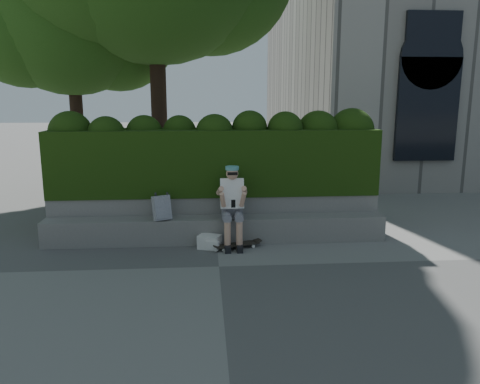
{
  "coord_description": "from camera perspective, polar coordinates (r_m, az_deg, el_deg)",
  "views": [
    {
      "loc": [
        -0.2,
        -6.75,
        2.56
      ],
      "look_at": [
        0.4,
        1.0,
        0.95
      ],
      "focal_mm": 35.0,
      "sensor_mm": 36.0,
      "label": 1
    }
  ],
  "objects": [
    {
      "name": "hedge",
      "position": [
        8.79,
        -3.08,
        3.76
      ],
      "size": [
        6.0,
        1.0,
        1.2
      ],
      "primitive_type": "cube",
      "color": "black",
      "rests_on": "planter_wall"
    },
    {
      "name": "person",
      "position": [
        8.04,
        -0.95,
        -1.3
      ],
      "size": [
        0.4,
        0.76,
        1.38
      ],
      "color": "slate",
      "rests_on": "ground"
    },
    {
      "name": "tree_right",
      "position": [
        13.28,
        -20.09,
        20.43
      ],
      "size": [
        4.38,
        4.38,
        6.93
      ],
      "rotation": [
        0.0,
        0.0,
        -0.35
      ],
      "color": "black",
      "rests_on": "ground"
    },
    {
      "name": "bench_ledge",
      "position": [
        8.34,
        -2.88,
        -4.58
      ],
      "size": [
        6.0,
        0.45,
        0.45
      ],
      "primitive_type": "cube",
      "color": "gray",
      "rests_on": "ground"
    },
    {
      "name": "ground",
      "position": [
        7.22,
        -2.59,
        -9.07
      ],
      "size": [
        80.0,
        80.0,
        0.0
      ],
      "primitive_type": "plane",
      "color": "slate",
      "rests_on": "ground"
    },
    {
      "name": "backpack_ground",
      "position": [
        8.02,
        -3.73,
        -6.07
      ],
      "size": [
        0.43,
        0.38,
        0.23
      ],
      "primitive_type": "cube",
      "rotation": [
        0.0,
        0.0,
        -0.4
      ],
      "color": "silver",
      "rests_on": "ground"
    },
    {
      "name": "backpack_plaid",
      "position": [
        8.16,
        -9.52,
        -1.92
      ],
      "size": [
        0.33,
        0.27,
        0.42
      ],
      "primitive_type": "cube",
      "rotation": [
        0.0,
        0.0,
        0.46
      ],
      "color": "#B4B4B9",
      "rests_on": "bench_ledge"
    },
    {
      "name": "skateboard",
      "position": [
        8.01,
        -0.39,
        -6.43
      ],
      "size": [
        0.8,
        0.44,
        0.08
      ],
      "rotation": [
        0.0,
        0.0,
        0.34
      ],
      "color": "black",
      "rests_on": "ground"
    },
    {
      "name": "planter_wall",
      "position": [
        8.76,
        -2.98,
        -2.77
      ],
      "size": [
        6.0,
        0.5,
        0.75
      ],
      "primitive_type": "cube",
      "color": "gray",
      "rests_on": "ground"
    }
  ]
}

